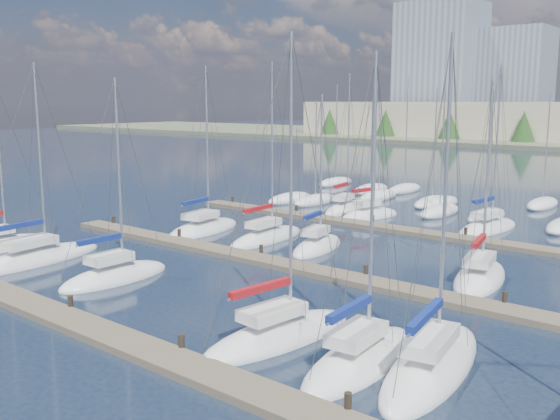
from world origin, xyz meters
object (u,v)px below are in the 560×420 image
Objects in this scene: sailboat_n at (345,209)px; sailboat_i at (267,237)px; sailboat_p at (488,228)px; sailboat_l at (480,278)px; sailboat_c at (115,276)px; sailboat_o at (369,215)px; sailboat_f at (432,365)px; sailboat_h at (204,229)px; sailboat_j at (317,246)px; sailboat_b at (36,259)px; sailboat_e at (361,359)px; sailboat_d at (279,335)px.

sailboat_i reaches higher than sailboat_n.
sailboat_l is at bearing -64.90° from sailboat_p.
sailboat_o reaches higher than sailboat_c.
sailboat_f is 31.68m from sailboat_o.
sailboat_f is 28.37m from sailboat_h.
sailboat_j is at bearing -72.90° from sailboat_n.
sailboat_b reaches higher than sailboat_e.
sailboat_p reaches higher than sailboat_l.
sailboat_e is (5.99, -28.33, -0.00)m from sailboat_p.
sailboat_i reaches higher than sailboat_e.
sailboat_p is (-1.93, 28.42, -0.00)m from sailboat_d.
sailboat_l is 23.64m from sailboat_n.
sailboat_n is (-22.08, 27.13, 0.02)m from sailboat_f.
sailboat_h is 1.07× the size of sailboat_e.
sailboat_h is at bearing 144.61° from sailboat_e.
sailboat_j is at bearing -3.85° from sailboat_i.
sailboat_e is at bearing -46.53° from sailboat_o.
sailboat_c reaches higher than sailboat_j.
sailboat_l is at bearing 38.22° from sailboat_c.
sailboat_b is 33.68m from sailboat_p.
sailboat_f is 2.72m from sailboat_e.
sailboat_l is 15.12m from sailboat_p.
sailboat_h is at bearing 171.43° from sailboat_j.
sailboat_n is 15.68m from sailboat_j.
sailboat_d is at bearing -114.83° from sailboat_l.
sailboat_p is at bearing 51.68° from sailboat_j.
sailboat_j is 19.18m from sailboat_e.
sailboat_n is at bearing 130.35° from sailboat_l.
sailboat_h is at bearing 168.80° from sailboat_l.
sailboat_i is at bearing 55.84° from sailboat_b.
sailboat_c is at bearing -94.46° from sailboat_i.
sailboat_l is 16.30m from sailboat_i.
sailboat_c is at bearing -94.44° from sailboat_n.
sailboat_e reaches higher than sailboat_o.
sailboat_p is (-5.08, 14.24, 0.01)m from sailboat_l.
sailboat_e is at bearing -44.46° from sailboat_i.
sailboat_h is at bearing -105.11° from sailboat_o.
sailboat_p is at bearing 20.03° from sailboat_o.
sailboat_p is (17.17, 14.67, 0.01)m from sailboat_h.
sailboat_n is 34.59m from sailboat_e.
sailboat_n is 1.01× the size of sailboat_b.
sailboat_d is at bearing -52.31° from sailboat_i.
sailboat_d is at bearing -53.36° from sailboat_o.
sailboat_b is (-23.65, -13.85, -0.01)m from sailboat_l.
sailboat_e is at bearing -7.24° from sailboat_b.
sailboat_h is 26.88m from sailboat_e.
sailboat_b is 24.55m from sailboat_e.
sailboat_d is 1.03× the size of sailboat_b.
sailboat_l is 19.97m from sailboat_o.
sailboat_n is at bearing 170.91° from sailboat_o.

